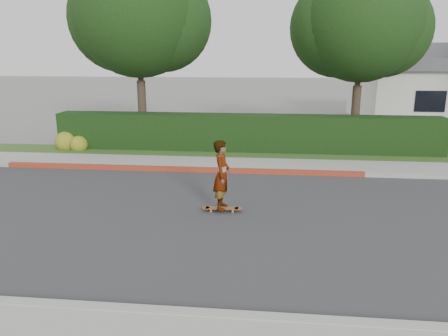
{
  "coord_description": "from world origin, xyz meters",
  "views": [
    {
      "loc": [
        -2.08,
        -9.71,
        3.86
      ],
      "look_at": [
        -3.19,
        0.97,
        1.0
      ],
      "focal_mm": 35.0,
      "sensor_mm": 36.0,
      "label": 1
    }
  ],
  "objects": [
    {
      "name": "skateboard",
      "position": [
        -3.19,
        0.47,
        0.09
      ],
      "size": [
        1.02,
        0.25,
        0.09
      ],
      "rotation": [
        0.0,
        0.0,
        0.05
      ],
      "color": "#C87A37",
      "rests_on": "ground"
    },
    {
      "name": "sidewalk_far",
      "position": [
        0.0,
        5.0,
        0.06
      ],
      "size": [
        60.0,
        1.6,
        0.12
      ],
      "primitive_type": "cube",
      "color": "gray",
      "rests_on": "ground"
    },
    {
      "name": "curb_near",
      "position": [
        0.0,
        -4.1,
        0.07
      ],
      "size": [
        60.0,
        0.2,
        0.15
      ],
      "primitive_type": "cube",
      "color": "#9E9E99",
      "rests_on": "ground"
    },
    {
      "name": "road",
      "position": [
        0.0,
        0.0,
        0.01
      ],
      "size": [
        60.0,
        8.0,
        0.01
      ],
      "primitive_type": "cube",
      "color": "#2D2D30",
      "rests_on": "ground"
    },
    {
      "name": "skateboarder",
      "position": [
        -3.19,
        0.47,
        0.96
      ],
      "size": [
        0.44,
        0.65,
        1.72
      ],
      "primitive_type": "imported",
      "rotation": [
        0.0,
        0.0,
        1.52
      ],
      "color": "white",
      "rests_on": "skateboard"
    },
    {
      "name": "curb_red_section",
      "position": [
        -5.0,
        4.1,
        0.08
      ],
      "size": [
        12.0,
        0.21,
        0.15
      ],
      "primitive_type": "cube",
      "color": "#973420",
      "rests_on": "ground"
    },
    {
      "name": "hedge",
      "position": [
        -3.0,
        7.2,
        0.75
      ],
      "size": [
        15.0,
        1.0,
        1.5
      ],
      "primitive_type": "cube",
      "color": "black",
      "rests_on": "ground"
    },
    {
      "name": "tree_left",
      "position": [
        -7.51,
        8.69,
        5.26
      ],
      "size": [
        5.99,
        5.21,
        8.0
      ],
      "color": "#33261C",
      "rests_on": "ground"
    },
    {
      "name": "flowering_shrub",
      "position": [
        -10.01,
        6.74,
        0.33
      ],
      "size": [
        1.4,
        1.0,
        0.9
      ],
      "color": "#2D4C19",
      "rests_on": "ground"
    },
    {
      "name": "curb_far",
      "position": [
        0.0,
        4.1,
        0.07
      ],
      "size": [
        60.0,
        0.2,
        0.15
      ],
      "primitive_type": "cube",
      "color": "#9E9E99",
      "rests_on": "ground"
    },
    {
      "name": "planting_strip",
      "position": [
        0.0,
        6.6,
        0.05
      ],
      "size": [
        60.0,
        1.6,
        0.1
      ],
      "primitive_type": "cube",
      "color": "#2D4C1E",
      "rests_on": "ground"
    },
    {
      "name": "tree_center",
      "position": [
        1.49,
        9.19,
        4.9
      ],
      "size": [
        5.66,
        4.84,
        7.44
      ],
      "color": "#33261C",
      "rests_on": "ground"
    },
    {
      "name": "ground",
      "position": [
        0.0,
        0.0,
        0.0
      ],
      "size": [
        120.0,
        120.0,
        0.0
      ],
      "primitive_type": "plane",
      "color": "slate",
      "rests_on": "ground"
    }
  ]
}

